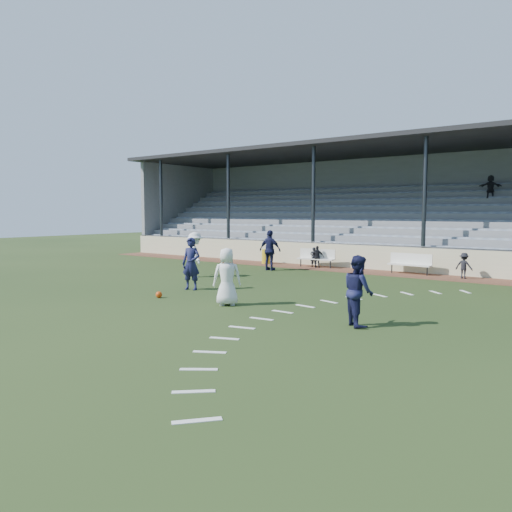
{
  "coord_description": "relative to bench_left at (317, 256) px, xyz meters",
  "views": [
    {
      "loc": [
        10.79,
        -11.86,
        2.9
      ],
      "look_at": [
        0.0,
        2.5,
        1.3
      ],
      "focal_mm": 35.0,
      "sensor_mm": 36.0,
      "label": 1
    }
  ],
  "objects": [
    {
      "name": "player_white_wing",
      "position": [
        -2.42,
        -6.55,
        0.42
      ],
      "size": [
        1.49,
        1.34,
        2.0
      ],
      "primitive_type": "imported",
      "rotation": [
        0.0,
        0.0,
        2.54
      ],
      "color": "white",
      "rests_on": "ground"
    },
    {
      "name": "player_navy_lead",
      "position": [
        0.03,
        -9.3,
        0.39
      ],
      "size": [
        0.82,
        0.65,
        1.95
      ],
      "primitive_type": "imported",
      "rotation": [
        0.0,
        0.0,
        0.3
      ],
      "color": "#16183E",
      "rests_on": "ground"
    },
    {
      "name": "sub_left_far",
      "position": [
        0.17,
        -0.2,
        -0.0
      ],
      "size": [
        0.71,
        0.48,
        1.13
      ],
      "primitive_type": "imported",
      "rotation": [
        0.0,
        0.0,
        3.49
      ],
      "color": "black",
      "rests_on": "cinder_track"
    },
    {
      "name": "bench_left",
      "position": [
        0.0,
        0.0,
        0.0
      ],
      "size": [
        2.02,
        0.59,
        0.95
      ],
      "rotation": [
        0.0,
        0.0,
        0.07
      ],
      "color": "silver",
      "rests_on": "cinder_track"
    },
    {
      "name": "ground",
      "position": [
        2.2,
        -10.69,
        -0.58
      ],
      "size": [
        90.0,
        90.0,
        0.0
      ],
      "primitive_type": "plane",
      "color": "#233515",
      "rests_on": "ground"
    },
    {
      "name": "player_navy_wing",
      "position": [
        -1.21,
        -2.49,
        0.41
      ],
      "size": [
        1.21,
        0.58,
        2.0
      ],
      "primitive_type": "imported",
      "rotation": [
        0.0,
        0.0,
        3.22
      ],
      "color": "#16183E",
      "rests_on": "ground"
    },
    {
      "name": "cinder_track",
      "position": [
        2.2,
        -0.19,
        -0.57
      ],
      "size": [
        34.0,
        2.0,
        0.02
      ],
      "primitive_type": "cube",
      "color": "#573122",
      "rests_on": "ground"
    },
    {
      "name": "trash_bin",
      "position": [
        -3.14,
        -0.13,
        -0.17
      ],
      "size": [
        0.49,
        0.49,
        0.79
      ],
      "primitive_type": "cylinder",
      "color": "gold",
      "rests_on": "cinder_track"
    },
    {
      "name": "grandstand",
      "position": [
        2.21,
        5.58,
        1.62
      ],
      "size": [
        34.6,
        9.0,
        6.61
      ],
      "color": "gray",
      "rests_on": "ground"
    },
    {
      "name": "sub_right",
      "position": [
        7.33,
        -0.04,
        -0.01
      ],
      "size": [
        0.75,
        0.48,
        1.11
      ],
      "primitive_type": "imported",
      "rotation": [
        0.0,
        0.0,
        3.05
      ],
      "color": "black",
      "rests_on": "cinder_track"
    },
    {
      "name": "penalty_arc",
      "position": [
        6.32,
        -10.69,
        -0.58
      ],
      "size": [
        3.89,
        14.63,
        0.01
      ],
      "color": "white",
      "rests_on": "ground"
    },
    {
      "name": "bench_right",
      "position": [
        4.91,
        0.12,
        0.0
      ],
      "size": [
        2.02,
        0.55,
        0.95
      ],
      "rotation": [
        0.0,
        0.0,
        -0.05
      ],
      "color": "silver",
      "rests_on": "cinder_track"
    },
    {
      "name": "sub_left_near",
      "position": [
        -0.07,
        -0.17,
        -0.04
      ],
      "size": [
        0.45,
        0.37,
        1.05
      ],
      "primitive_type": "imported",
      "rotation": [
        0.0,
        0.0,
        3.51
      ],
      "color": "black",
      "rests_on": "cinder_track"
    },
    {
      "name": "player_white_lead",
      "position": [
        3.09,
        -10.86,
        0.31
      ],
      "size": [
        1.03,
        1.01,
        1.79
      ],
      "primitive_type": "imported",
      "rotation": [
        0.0,
        0.0,
        3.88
      ],
      "color": "white",
      "rests_on": "ground"
    },
    {
      "name": "football",
      "position": [
        0.38,
        -11.22,
        -0.48
      ],
      "size": [
        0.22,
        0.22,
        0.22
      ],
      "primitive_type": "sphere",
      "color": "#C83D0B",
      "rests_on": "ground"
    },
    {
      "name": "player_navy_mid",
      "position": [
        7.56,
        -11.0,
        0.32
      ],
      "size": [
        1.11,
        1.1,
        1.81
      ],
      "primitive_type": "imported",
      "rotation": [
        0.0,
        0.0,
        2.41
      ],
      "color": "#16183E",
      "rests_on": "ground"
    },
    {
      "name": "retaining_wall",
      "position": [
        2.2,
        0.86,
        0.02
      ],
      "size": [
        34.0,
        0.18,
        1.2
      ],
      "primitive_type": "cube",
      "color": "beige",
      "rests_on": "ground"
    }
  ]
}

